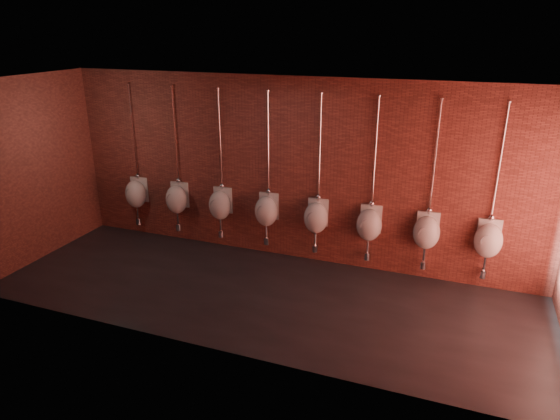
# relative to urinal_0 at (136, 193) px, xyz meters

# --- Properties ---
(ground) EXTENTS (8.50, 8.50, 0.00)m
(ground) POSITION_rel_urinal_0_xyz_m (3.19, -1.35, -0.88)
(ground) COLOR black
(ground) RESTS_ON ground
(room_shell) EXTENTS (8.54, 3.04, 3.22)m
(room_shell) POSITION_rel_urinal_0_xyz_m (3.19, -1.35, 1.13)
(room_shell) COLOR black
(room_shell) RESTS_ON ground
(urinal_0) EXTENTS (0.46, 0.41, 2.72)m
(urinal_0) POSITION_rel_urinal_0_xyz_m (0.00, 0.00, 0.00)
(urinal_0) COLOR silver
(urinal_0) RESTS_ON ground
(urinal_1) EXTENTS (0.46, 0.41, 2.72)m
(urinal_1) POSITION_rel_urinal_0_xyz_m (0.92, 0.00, 0.00)
(urinal_1) COLOR silver
(urinal_1) RESTS_ON ground
(urinal_2) EXTENTS (0.46, 0.41, 2.72)m
(urinal_2) POSITION_rel_urinal_0_xyz_m (1.83, 0.00, 0.00)
(urinal_2) COLOR silver
(urinal_2) RESTS_ON ground
(urinal_3) EXTENTS (0.46, 0.41, 2.72)m
(urinal_3) POSITION_rel_urinal_0_xyz_m (2.75, 0.00, 0.00)
(urinal_3) COLOR silver
(urinal_3) RESTS_ON ground
(urinal_4) EXTENTS (0.46, 0.41, 2.72)m
(urinal_4) POSITION_rel_urinal_0_xyz_m (3.66, 0.00, 0.00)
(urinal_4) COLOR silver
(urinal_4) RESTS_ON ground
(urinal_5) EXTENTS (0.46, 0.41, 2.72)m
(urinal_5) POSITION_rel_urinal_0_xyz_m (4.58, 0.00, 0.00)
(urinal_5) COLOR silver
(urinal_5) RESTS_ON ground
(urinal_6) EXTENTS (0.46, 0.41, 2.72)m
(urinal_6) POSITION_rel_urinal_0_xyz_m (5.49, 0.00, 0.00)
(urinal_6) COLOR silver
(urinal_6) RESTS_ON ground
(urinal_7) EXTENTS (0.46, 0.41, 2.72)m
(urinal_7) POSITION_rel_urinal_0_xyz_m (6.41, 0.00, 0.00)
(urinal_7) COLOR silver
(urinal_7) RESTS_ON ground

